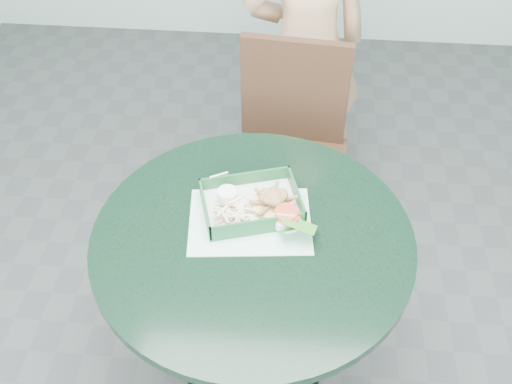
# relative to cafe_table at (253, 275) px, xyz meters

# --- Properties ---
(floor) EXTENTS (4.00, 5.00, 0.02)m
(floor) POSITION_rel_cafe_table_xyz_m (0.00, 0.00, -0.58)
(floor) COLOR #303335
(floor) RESTS_ON ground
(cafe_table) EXTENTS (0.96, 0.96, 0.75)m
(cafe_table) POSITION_rel_cafe_table_xyz_m (0.00, 0.00, 0.00)
(cafe_table) COLOR black
(cafe_table) RESTS_ON floor
(dining_chair) EXTENTS (0.43, 0.43, 0.93)m
(dining_chair) POSITION_rel_cafe_table_xyz_m (0.09, 0.74, -0.05)
(dining_chair) COLOR #3E2919
(dining_chair) RESTS_ON floor
(diner_person) EXTENTS (0.62, 0.49, 1.48)m
(diner_person) POSITION_rel_cafe_table_xyz_m (0.13, 1.09, 0.16)
(diner_person) COLOR #E2A780
(diner_person) RESTS_ON floor
(placemat) EXTENTS (0.39, 0.31, 0.00)m
(placemat) POSITION_rel_cafe_table_xyz_m (-0.01, 0.05, 0.17)
(placemat) COLOR #B2EDDC
(placemat) RESTS_ON cafe_table
(food_basket) EXTENTS (0.29, 0.21, 0.06)m
(food_basket) POSITION_rel_cafe_table_xyz_m (-0.01, 0.10, 0.19)
(food_basket) COLOR #1B542B
(food_basket) RESTS_ON placemat
(crab_sandwich) EXTENTS (0.13, 0.13, 0.07)m
(crab_sandwich) POSITION_rel_cafe_table_xyz_m (0.05, 0.08, 0.22)
(crab_sandwich) COLOR #E5BB75
(crab_sandwich) RESTS_ON food_basket
(fries_pile) EXTENTS (0.11, 0.11, 0.04)m
(fries_pile) POSITION_rel_cafe_table_xyz_m (-0.07, 0.08, 0.21)
(fries_pile) COLOR beige
(fries_pile) RESTS_ON food_basket
(sauce_ramekin) EXTENTS (0.06, 0.06, 0.03)m
(sauce_ramekin) POSITION_rel_cafe_table_xyz_m (-0.08, 0.13, 0.22)
(sauce_ramekin) COLOR white
(sauce_ramekin) RESTS_ON food_basket
(garnish_cup) EXTENTS (0.12, 0.12, 0.05)m
(garnish_cup) POSITION_rel_cafe_table_xyz_m (0.08, 0.00, 0.21)
(garnish_cup) COLOR white
(garnish_cup) RESTS_ON food_basket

